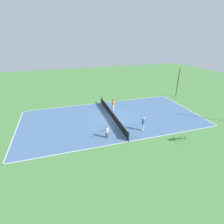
# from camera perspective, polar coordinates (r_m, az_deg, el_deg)

# --- Properties ---
(ground_plane) EXTENTS (80.00, 80.00, 0.00)m
(ground_plane) POSITION_cam_1_polar(r_m,az_deg,el_deg) (23.36, 0.00, -2.02)
(ground_plane) COLOR #518E47
(court_surface) EXTENTS (11.94, 23.47, 0.02)m
(court_surface) POSITION_cam_1_polar(r_m,az_deg,el_deg) (23.35, 0.00, -2.00)
(court_surface) COLOR #4C729E
(court_surface) RESTS_ON ground_plane
(tennis_net) EXTENTS (11.74, 0.10, 1.08)m
(tennis_net) POSITION_cam_1_polar(r_m,az_deg,el_deg) (23.12, 0.00, -0.75)
(tennis_net) COLOR black
(tennis_net) RESTS_ON court_surface
(bench) EXTENTS (0.36, 1.56, 0.45)m
(bench) POSITION_cam_1_polar(r_m,az_deg,el_deg) (19.89, 21.41, -7.53)
(bench) COLOR #4C8C4C
(bench) RESTS_ON ground_plane
(player_near_white) EXTENTS (0.66, 0.99, 1.42)m
(player_near_white) POSITION_cam_1_polar(r_m,az_deg,el_deg) (18.67, -1.67, -6.30)
(player_near_white) COLOR #4C4C51
(player_near_white) RESTS_ON court_surface
(player_near_blue) EXTENTS (0.50, 0.50, 1.72)m
(player_near_blue) POSITION_cam_1_polar(r_m,az_deg,el_deg) (20.22, 10.16, -3.58)
(player_near_blue) COLOR white
(player_near_blue) RESTS_ON court_surface
(player_center_orange) EXTENTS (0.49, 0.49, 1.70)m
(player_center_orange) POSITION_cam_1_polar(r_m,az_deg,el_deg) (25.46, 0.34, 2.68)
(player_center_orange) COLOR white
(player_center_orange) RESTS_ON court_surface
(tennis_ball_left_sideline) EXTENTS (0.07, 0.07, 0.07)m
(tennis_ball_left_sideline) POSITION_cam_1_polar(r_m,az_deg,el_deg) (21.71, 9.28, -4.32)
(tennis_ball_left_sideline) COLOR #CCE033
(tennis_ball_left_sideline) RESTS_ON court_surface
(tennis_ball_far_baseline) EXTENTS (0.07, 0.07, 0.07)m
(tennis_ball_far_baseline) POSITION_cam_1_polar(r_m,az_deg,el_deg) (28.55, 4.60, 2.99)
(tennis_ball_far_baseline) COLOR #CCE033
(tennis_ball_far_baseline) RESTS_ON court_surface
(tennis_ball_near_net) EXTENTS (0.07, 0.07, 0.07)m
(tennis_ball_near_net) POSITION_cam_1_polar(r_m,az_deg,el_deg) (29.80, 6.38, 3.83)
(tennis_ball_near_net) COLOR #CCE033
(tennis_ball_near_net) RESTS_ON court_surface
(tennis_ball_midcourt) EXTENTS (0.07, 0.07, 0.07)m
(tennis_ball_midcourt) POSITION_cam_1_polar(r_m,az_deg,el_deg) (20.64, -12.39, -6.19)
(tennis_ball_midcourt) COLOR #CCE033
(tennis_ball_midcourt) RESTS_ON court_surface
(fence_post_back_left) EXTENTS (0.12, 0.12, 5.11)m
(fence_post_back_left) POSITION_cam_1_polar(r_m,az_deg,el_deg) (33.14, 20.69, 9.01)
(fence_post_back_left) COLOR black
(fence_post_back_left) RESTS_ON ground_plane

